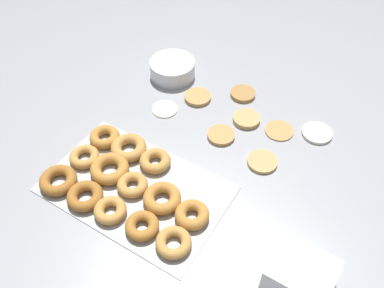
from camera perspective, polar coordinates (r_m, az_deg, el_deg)
ground_plane at (r=1.23m, az=4.22°, el=-0.39°), size 3.00×3.00×0.00m
pancake_0 at (r=1.40m, az=7.15°, el=7.01°), size 0.08×0.08×0.01m
pancake_1 at (r=1.32m, az=17.13°, el=1.49°), size 0.09×0.09×0.01m
pancake_2 at (r=1.38m, az=0.81°, el=6.60°), size 0.09×0.09×0.01m
pancake_3 at (r=1.20m, az=9.83°, el=-2.46°), size 0.09×0.09×0.01m
pancake_4 at (r=1.30m, az=12.14°, el=1.93°), size 0.09×0.09×0.01m
pancake_5 at (r=1.26m, az=4.10°, el=1.24°), size 0.09×0.09×0.01m
pancake_6 at (r=1.34m, az=-3.84°, el=4.99°), size 0.09×0.09×0.01m
pancake_7 at (r=1.31m, az=7.65°, el=3.51°), size 0.09×0.09×0.02m
donut_tray at (r=1.13m, az=-9.21°, el=-5.52°), size 0.49×0.31×0.04m
batter_bowl at (r=1.46m, az=-2.75°, el=10.53°), size 0.16×0.16×0.06m
container_stack at (r=0.99m, az=14.90°, el=-17.44°), size 0.14×0.12×0.09m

